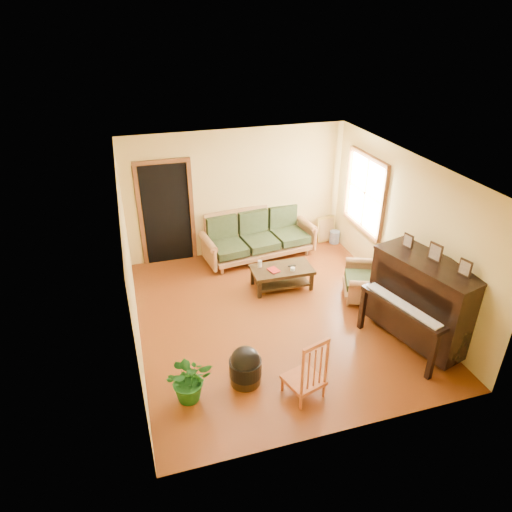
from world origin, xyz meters
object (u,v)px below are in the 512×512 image
object	(u,v)px
footstool	(245,370)
ceramic_crock	(334,237)
red_chair	(304,366)
potted_plant	(190,379)
coffee_table	(282,278)
armchair	(365,276)
piano	(422,302)
sofa	(259,236)

from	to	relation	value
footstool	ceramic_crock	world-z (taller)	footstool
red_chair	potted_plant	world-z (taller)	red_chair
red_chair	potted_plant	size ratio (longest dim) A/B	1.46
coffee_table	potted_plant	distance (m)	3.08
footstool	potted_plant	size ratio (longest dim) A/B	0.67
footstool	potted_plant	bearing A→B (deg)	-173.88
footstool	coffee_table	bearing A→B (deg)	59.20
coffee_table	potted_plant	bearing A→B (deg)	-132.54
footstool	red_chair	bearing A→B (deg)	-32.72
armchair	red_chair	size ratio (longest dim) A/B	0.87
coffee_table	footstool	world-z (taller)	footstool
ceramic_crock	piano	bearing A→B (deg)	-93.77
sofa	red_chair	bearing A→B (deg)	-105.58
sofa	armchair	world-z (taller)	sofa
sofa	footstool	distance (m)	3.65
coffee_table	ceramic_crock	xyz separation A→B (m)	(1.73, 1.39, -0.07)
coffee_table	footstool	size ratio (longest dim) A/B	2.46
footstool	armchair	bearing A→B (deg)	29.04
sofa	ceramic_crock	xyz separation A→B (m)	(1.79, 0.15, -0.35)
footstool	red_chair	size ratio (longest dim) A/B	0.46
armchair	piano	size ratio (longest dim) A/B	0.54
armchair	coffee_table	bearing A→B (deg)	172.96
sofa	footstool	bearing A→B (deg)	-117.27
piano	ceramic_crock	world-z (taller)	piano
armchair	piano	bearing A→B (deg)	-58.73
sofa	potted_plant	size ratio (longest dim) A/B	3.38
piano	potted_plant	distance (m)	3.61
piano	footstool	world-z (taller)	piano
armchair	piano	xyz separation A→B (m)	(0.20, -1.32, 0.28)
red_chair	ceramic_crock	world-z (taller)	red_chair
coffee_table	ceramic_crock	distance (m)	2.23
piano	potted_plant	xyz separation A→B (m)	(-3.59, -0.21, -0.36)
sofa	coffee_table	size ratio (longest dim) A/B	2.05
red_chair	potted_plant	bearing A→B (deg)	149.22
piano	footstool	size ratio (longest dim) A/B	3.52
coffee_table	potted_plant	size ratio (longest dim) A/B	1.65
coffee_table	footstool	bearing A→B (deg)	-120.80
coffee_table	red_chair	size ratio (longest dim) A/B	1.13
footstool	ceramic_crock	size ratio (longest dim) A/B	1.65
armchair	ceramic_crock	xyz separation A→B (m)	(0.43, 2.13, -0.29)
red_chair	sofa	bearing A→B (deg)	64.58
footstool	ceramic_crock	xyz separation A→B (m)	(3.03, 3.58, -0.08)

